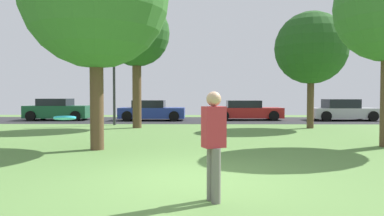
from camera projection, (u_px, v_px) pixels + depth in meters
name	position (u px, v px, depth m)	size (l,w,h in m)	color
ground_plane	(190.00, 179.00, 6.69)	(44.00, 44.00, 0.00)	#5B8442
road_strip	(195.00, 120.00, 22.68)	(44.00, 6.40, 0.01)	#28282B
maple_tree_near	(137.00, 34.00, 17.15)	(3.27, 3.27, 6.31)	brown
oak_tree_center	(311.00, 48.00, 16.97)	(3.52, 3.52, 5.69)	brown
person_catcher	(214.00, 141.00, 5.22)	(0.38, 0.33, 1.66)	slate
frisbee_disc	(65.00, 118.00, 4.39)	(0.33, 0.34, 0.07)	#2DB2E0
parked_car_green	(58.00, 110.00, 22.81)	(4.05, 2.02, 1.40)	#195633
parked_car_blue	(152.00, 111.00, 22.50)	(4.19, 1.95, 1.30)	#233893
parked_car_red	(246.00, 111.00, 22.95)	(4.52, 1.99, 1.28)	#B21E1E
parked_car_silver	(343.00, 111.00, 22.47)	(4.14, 1.98, 1.37)	#B7B7BC
street_lamp_post	(114.00, 84.00, 18.87)	(0.14, 0.14, 4.50)	#2D2D33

